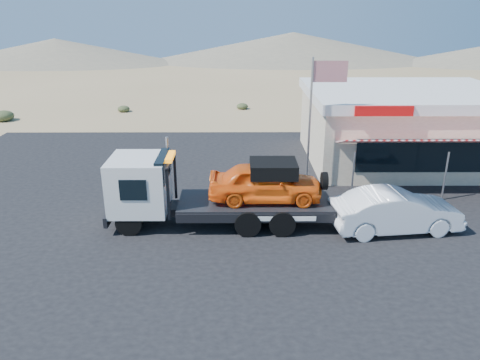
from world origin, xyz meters
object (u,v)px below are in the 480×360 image
(jerky_store, at_px, (404,125))
(white_sedan, at_px, (396,211))
(flagpole, at_px, (316,110))
(tow_truck, at_px, (214,188))

(jerky_store, bearing_deg, white_sedan, -109.48)
(flagpole, bearing_deg, white_sedan, -58.71)
(white_sedan, distance_m, flagpole, 5.67)
(tow_truck, bearing_deg, jerky_store, 38.85)
(jerky_store, xyz_separation_m, flagpole, (-5.57, -4.47, 1.77))
(flagpole, bearing_deg, tow_truck, -141.07)
(white_sedan, xyz_separation_m, flagpole, (-2.52, 4.14, 2.95))
(tow_truck, xyz_separation_m, flagpole, (4.30, 3.48, 2.25))
(white_sedan, height_order, jerky_store, jerky_store)
(tow_truck, relative_size, jerky_store, 0.81)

